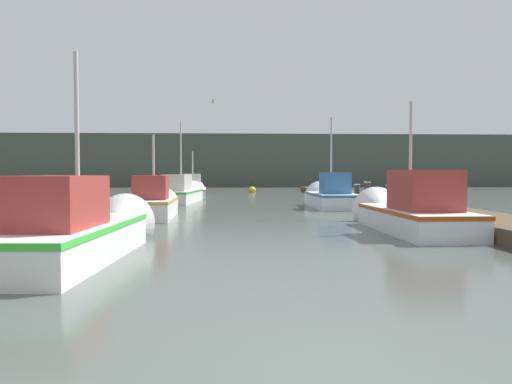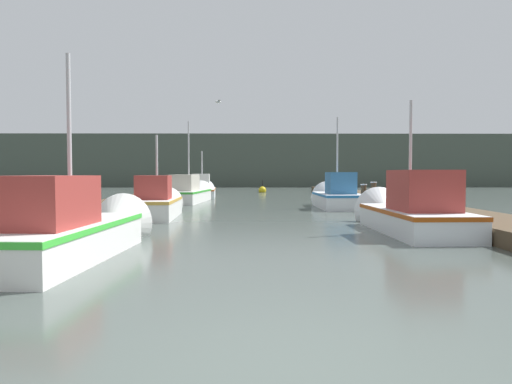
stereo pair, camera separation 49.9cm
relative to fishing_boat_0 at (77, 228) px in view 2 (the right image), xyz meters
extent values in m
plane|color=#47514C|center=(3.71, -5.20, -0.50)|extent=(200.00, 200.00, 0.00)
cube|color=#4C3D2B|center=(-2.26, 10.80, -0.31)|extent=(2.28, 40.00, 0.38)
cube|color=#4C3D2B|center=(9.69, 10.80, -0.31)|extent=(2.28, 40.00, 0.38)
cube|color=#424C42|center=(3.71, 50.30, 2.49)|extent=(120.00, 16.00, 5.98)
cube|color=silver|center=(-0.03, -0.57, -0.17)|extent=(1.78, 4.44, 0.67)
cube|color=green|center=(-0.03, -0.57, 0.11)|extent=(1.81, 4.47, 0.10)
cone|color=silver|center=(0.12, 2.14, -0.17)|extent=(1.52, 1.15, 1.47)
cube|color=#99332D|center=(-0.06, -1.12, 0.59)|extent=(1.27, 1.82, 0.86)
cylinder|color=#B2B2B7|center=(-0.01, -0.25, 1.72)|extent=(0.08, 0.08, 3.11)
cube|color=silver|center=(7.61, 3.05, -0.19)|extent=(1.80, 4.42, 0.64)
cube|color=#A34510|center=(7.61, 3.05, 0.07)|extent=(1.83, 4.45, 0.10)
cone|color=silver|center=(7.54, 5.70, -0.19)|extent=(1.63, 0.96, 1.60)
cube|color=#99332D|center=(7.62, 2.51, 0.64)|extent=(1.36, 1.70, 1.01)
cylinder|color=#B2B2B7|center=(7.60, 3.38, 1.56)|extent=(0.08, 0.08, 2.86)
cube|color=silver|center=(-0.01, 7.25, -0.17)|extent=(1.55, 3.67, 0.68)
cube|color=gold|center=(-0.01, 7.25, 0.11)|extent=(1.58, 3.70, 0.10)
cone|color=silver|center=(-0.10, 9.47, -0.17)|extent=(1.37, 0.88, 1.33)
cube|color=#99332D|center=(0.01, 6.80, 0.58)|extent=(1.15, 1.11, 0.81)
cylinder|color=#B2B2B7|center=(-0.02, 7.52, 1.30)|extent=(0.08, 0.08, 2.25)
cube|color=silver|center=(7.23, 11.57, -0.17)|extent=(1.79, 3.95, 0.67)
cube|color=#246DB0|center=(7.23, 11.57, 0.10)|extent=(1.82, 3.98, 0.10)
cone|color=silver|center=(7.20, 13.91, -0.17)|extent=(1.67, 0.78, 1.66)
cube|color=#2D6699|center=(7.24, 11.08, 0.63)|extent=(1.15, 1.43, 0.94)
cylinder|color=#B2B2B7|center=(7.23, 11.86, 1.88)|extent=(0.08, 0.08, 3.43)
cube|color=silver|center=(-0.11, 15.76, -0.18)|extent=(2.11, 5.05, 0.65)
cube|color=green|center=(-0.11, 15.76, 0.08)|extent=(2.14, 5.09, 0.10)
cone|color=silver|center=(0.16, 18.79, -0.18)|extent=(1.68, 1.30, 1.59)
cube|color=#B2AD9E|center=(-0.17, 15.15, 0.57)|extent=(1.35, 2.09, 0.85)
cylinder|color=#B2B2B7|center=(-0.08, 16.13, 2.00)|extent=(0.08, 0.08, 3.72)
cube|color=silver|center=(0.07, 21.12, -0.22)|extent=(2.03, 5.23, 0.58)
cube|color=#C76832|center=(0.07, 21.12, 0.01)|extent=(2.06, 5.26, 0.10)
cone|color=silver|center=(-0.14, 24.29, -0.22)|extent=(1.69, 1.33, 1.62)
cube|color=silver|center=(0.11, 20.48, 0.55)|extent=(1.14, 1.58, 0.95)
cylinder|color=#B2B2B7|center=(0.05, 21.50, 1.29)|extent=(0.08, 0.08, 2.44)
cylinder|color=#473523|center=(8.49, 12.04, 0.01)|extent=(0.25, 0.25, 1.02)
cylinder|color=silver|center=(8.49, 12.04, 0.54)|extent=(0.28, 0.28, 0.04)
cylinder|color=#473523|center=(8.60, 7.96, 0.04)|extent=(0.23, 0.23, 1.09)
cylinder|color=silver|center=(8.60, 7.96, 0.61)|extent=(0.27, 0.27, 0.04)
cylinder|color=#473523|center=(8.75, 11.34, 0.07)|extent=(0.24, 0.24, 1.14)
cylinder|color=silver|center=(8.75, 11.34, 0.66)|extent=(0.27, 0.27, 0.04)
sphere|color=gold|center=(4.20, 28.10, -0.33)|extent=(0.63, 0.63, 0.63)
cylinder|color=black|center=(4.20, 28.10, 0.23)|extent=(0.06, 0.06, 0.50)
ellipsoid|color=white|center=(1.82, 12.28, 4.33)|extent=(0.31, 0.21, 0.12)
cube|color=gray|center=(1.78, 12.41, 4.35)|extent=(0.19, 0.30, 0.07)
cube|color=gray|center=(1.86, 12.15, 4.35)|extent=(0.19, 0.30, 0.07)
camera|label=1|loc=(2.88, -8.74, 1.07)|focal=32.00mm
camera|label=2|loc=(3.38, -8.76, 1.07)|focal=32.00mm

